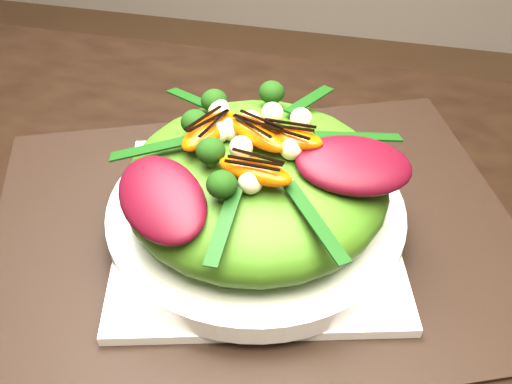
% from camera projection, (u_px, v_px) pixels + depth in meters
% --- Properties ---
extents(placemat, '(0.58, 0.51, 0.00)m').
position_uv_depth(placemat, '(256.00, 229.00, 0.55)').
color(placemat, black).
rests_on(placemat, dining_table).
extents(plate_base, '(0.30, 0.30, 0.01)m').
position_uv_depth(plate_base, '(256.00, 224.00, 0.54)').
color(plate_base, white).
rests_on(plate_base, placemat).
extents(salad_bowl, '(0.28, 0.28, 0.02)m').
position_uv_depth(salad_bowl, '(256.00, 213.00, 0.53)').
color(salad_bowl, white).
rests_on(salad_bowl, plate_base).
extents(lettuce_mound, '(0.26, 0.26, 0.08)m').
position_uv_depth(lettuce_mound, '(256.00, 182.00, 0.51)').
color(lettuce_mound, '#3F6D14').
rests_on(lettuce_mound, salad_bowl).
extents(radicchio_leaf, '(0.11, 0.08, 0.02)m').
position_uv_depth(radicchio_leaf, '(354.00, 165.00, 0.47)').
color(radicchio_leaf, '#400611').
rests_on(radicchio_leaf, lettuce_mound).
extents(orange_segment, '(0.06, 0.03, 0.02)m').
position_uv_depth(orange_segment, '(246.00, 121.00, 0.50)').
color(orange_segment, '#CE4503').
rests_on(orange_segment, lettuce_mound).
extents(broccoli_floret, '(0.04, 0.04, 0.03)m').
position_uv_depth(broccoli_floret, '(184.00, 109.00, 0.51)').
color(broccoli_floret, black).
rests_on(broccoli_floret, lettuce_mound).
extents(macadamia_nut, '(0.02, 0.02, 0.02)m').
position_uv_depth(macadamia_nut, '(300.00, 191.00, 0.44)').
color(macadamia_nut, '#C1B788').
rests_on(macadamia_nut, lettuce_mound).
extents(balsamic_drizzle, '(0.04, 0.01, 0.00)m').
position_uv_depth(balsamic_drizzle, '(246.00, 113.00, 0.49)').
color(balsamic_drizzle, black).
rests_on(balsamic_drizzle, orange_segment).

